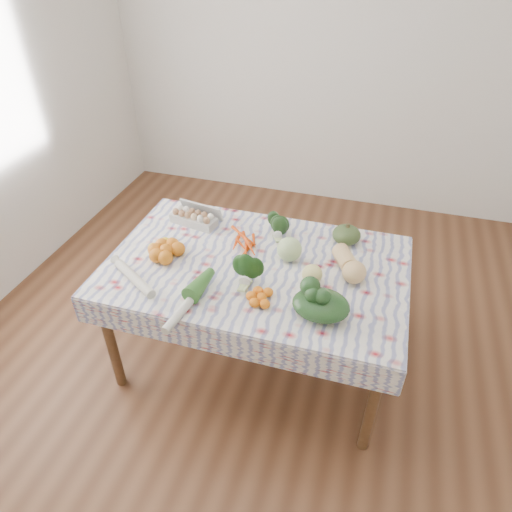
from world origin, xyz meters
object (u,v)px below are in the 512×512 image
Objects in this scene: dining_table at (256,276)px; kabocha_squash at (346,235)px; egg_carton at (193,218)px; grapefruit at (312,274)px; butternut_squash at (349,263)px; cabbage at (289,249)px.

kabocha_squash is at bearing 38.62° from dining_table.
egg_carton is 0.90m from grapefruit.
kabocha_squash is 0.29m from butternut_squash.
cabbage is at bearing 148.25° from butternut_squash.
butternut_squash is at bearing 8.89° from dining_table.
cabbage reaches higher than butternut_squash.
kabocha_squash is at bearing 42.43° from cabbage.
grapefruit is at bearing -11.19° from dining_table.
egg_carton is at bearing 139.79° from butternut_squash.
kabocha_squash is 0.39m from cabbage.
dining_table is 0.53m from butternut_squash.
grapefruit is at bearing -12.63° from egg_carton.
cabbage is (0.66, -0.19, 0.03)m from egg_carton.
cabbage reaches higher than grapefruit.
grapefruit is (0.16, -0.16, -0.02)m from cabbage.
dining_table is 11.43× the size of cabbage.
egg_carton is (-0.50, 0.29, 0.12)m from dining_table.
egg_carton is 0.95m from kabocha_squash.
egg_carton is 1.79× the size of kabocha_squash.
butternut_squash reaches higher than kabocha_squash.
butternut_squash is at bearing -3.52° from cabbage.
cabbage is 0.23m from grapefruit.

